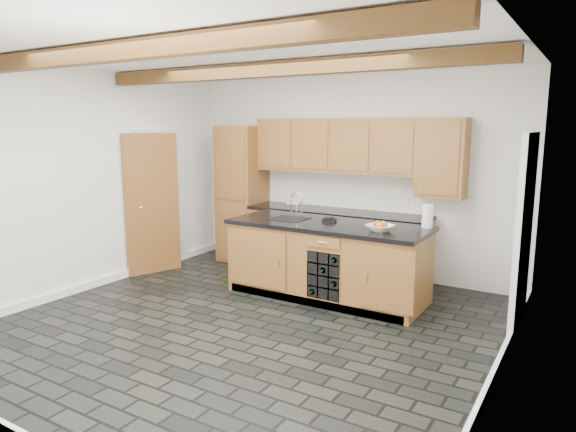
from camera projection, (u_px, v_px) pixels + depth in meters
name	position (u px, v px, depth m)	size (l,w,h in m)	color
ground	(246.00, 325.00, 5.49)	(5.00, 5.00, 0.00)	black
room_shell	(266.00, 178.00, 5.71)	(5.01, 5.00, 5.00)	white
back_cabinetry	(316.00, 205.00, 7.39)	(3.65, 0.62, 2.20)	#9A6331
island	(327.00, 260.00, 6.33)	(2.48, 0.96, 0.93)	#9A6331
faucet	(291.00, 216.00, 6.57)	(0.45, 0.40, 0.34)	black
kitchen_scale	(329.00, 220.00, 6.36)	(0.19, 0.13, 0.05)	black
fruit_bowl	(380.00, 228.00, 5.78)	(0.30, 0.30, 0.07)	silver
fruit_cluster	(380.00, 224.00, 5.77)	(0.16, 0.17, 0.07)	#BD4019
paper_towel	(428.00, 216.00, 5.96)	(0.13, 0.13, 0.27)	white
mug	(288.00, 202.00, 7.73)	(0.10, 0.10, 0.09)	white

